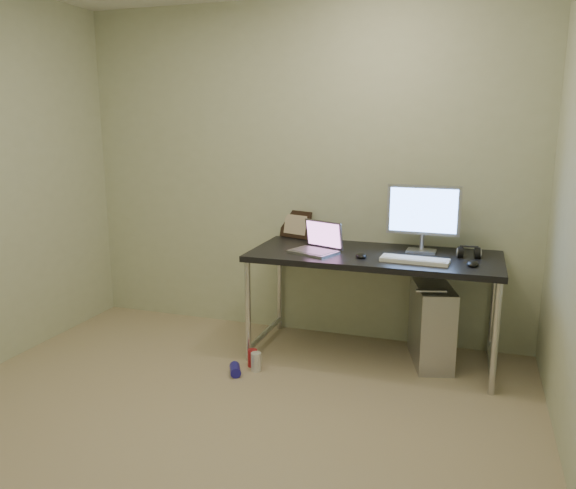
{
  "coord_description": "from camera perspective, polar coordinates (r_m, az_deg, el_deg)",
  "views": [
    {
      "loc": [
        1.26,
        -2.32,
        1.61
      ],
      "look_at": [
        0.14,
        1.03,
        0.85
      ],
      "focal_mm": 35.0,
      "sensor_mm": 36.0,
      "label": 1
    }
  ],
  "objects": [
    {
      "name": "mouse_right",
      "position": [
        3.66,
        18.26,
        -1.77
      ],
      "size": [
        0.08,
        0.12,
        0.04
      ],
      "primitive_type": "ellipsoid",
      "rotation": [
        0.0,
        0.0,
        -0.12
      ],
      "color": "black",
      "rests_on": "desk"
    },
    {
      "name": "can_blue",
      "position": [
        3.78,
        -5.39,
        -12.55
      ],
      "size": [
        0.12,
        0.14,
        0.07
      ],
      "primitive_type": "cylinder",
      "rotation": [
        1.57,
        0.0,
        0.48
      ],
      "color": "#211BA1",
      "rests_on": "ground"
    },
    {
      "name": "wall_back",
      "position": [
        4.28,
        1.23,
        7.31
      ],
      "size": [
        3.5,
        0.02,
        2.5
      ],
      "primitive_type": "cube",
      "color": "beige",
      "rests_on": "ground"
    },
    {
      "name": "desk",
      "position": [
        3.87,
        8.7,
        -1.99
      ],
      "size": [
        1.67,
        0.73,
        0.75
      ],
      "color": "black",
      "rests_on": "ground"
    },
    {
      "name": "tower_computer",
      "position": [
        3.99,
        14.36,
        -7.79
      ],
      "size": [
        0.36,
        0.57,
        0.58
      ],
      "rotation": [
        0.0,
        0.0,
        0.26
      ],
      "color": "#A9A9AE",
      "rests_on": "ground"
    },
    {
      "name": "webcam",
      "position": [
        4.16,
        3.66,
        1.4
      ],
      "size": [
        0.05,
        0.04,
        0.12
      ],
      "rotation": [
        0.0,
        0.0,
        -0.32
      ],
      "color": "silver",
      "rests_on": "desk"
    },
    {
      "name": "can_white",
      "position": [
        3.82,
        -3.26,
        -11.8
      ],
      "size": [
        0.07,
        0.07,
        0.13
      ],
      "primitive_type": "cylinder",
      "rotation": [
        0.0,
        0.0,
        0.05
      ],
      "color": "silver",
      "rests_on": "ground"
    },
    {
      "name": "mouse_left",
      "position": [
        3.73,
        7.45,
        -1.02
      ],
      "size": [
        0.1,
        0.13,
        0.04
      ],
      "primitive_type": "ellipsoid",
      "rotation": [
        0.0,
        0.0,
        0.26
      ],
      "color": "black",
      "rests_on": "desk"
    },
    {
      "name": "can_red",
      "position": [
        3.88,
        -3.63,
        -11.43
      ],
      "size": [
        0.07,
        0.07,
        0.12
      ],
      "primitive_type": "cylinder",
      "rotation": [
        0.0,
        0.0,
        -0.02
      ],
      "color": "#A81920",
      "rests_on": "ground"
    },
    {
      "name": "laptop",
      "position": [
        3.85,
        3.0,
        -0.04
      ],
      "size": [
        0.37,
        0.34,
        0.21
      ],
      "rotation": [
        0.0,
        0.0,
        -0.37
      ],
      "color": "#B5B6BE",
      "rests_on": "desk"
    },
    {
      "name": "monitor",
      "position": [
        3.92,
        13.58,
        3.11
      ],
      "size": [
        0.49,
        0.15,
        0.46
      ],
      "rotation": [
        0.0,
        0.0,
        -0.02
      ],
      "color": "#B5B6BE",
      "rests_on": "desk"
    },
    {
      "name": "picture_frame",
      "position": [
        4.31,
        0.79,
        2.06
      ],
      "size": [
        0.27,
        0.15,
        0.21
      ],
      "primitive_type": "cube",
      "rotation": [
        -0.21,
        0.0,
        -0.32
      ],
      "color": "black",
      "rests_on": "desk"
    },
    {
      "name": "keyboard",
      "position": [
        3.66,
        12.76,
        -1.56
      ],
      "size": [
        0.44,
        0.17,
        0.03
      ],
      "primitive_type": "cube",
      "rotation": [
        0.0,
        0.0,
        -0.07
      ],
      "color": "white",
      "rests_on": "desk"
    },
    {
      "name": "cable_b",
      "position": [
        4.19,
        15.24,
        -5.38
      ],
      "size": [
        0.02,
        0.11,
        0.71
      ],
      "primitive_type": "cylinder",
      "rotation": [
        0.14,
        0.0,
        0.09
      ],
      "color": "black",
      "rests_on": "ground"
    },
    {
      "name": "cable_a",
      "position": [
        4.21,
        14.05,
        -4.95
      ],
      "size": [
        0.01,
        0.16,
        0.69
      ],
      "primitive_type": "cylinder",
      "rotation": [
        0.21,
        0.0,
        0.0
      ],
      "color": "black",
      "rests_on": "ground"
    },
    {
      "name": "floor",
      "position": [
        3.1,
        -9.12,
        -19.4
      ],
      "size": [
        3.5,
        3.5,
        0.0
      ],
      "primitive_type": "plane",
      "color": "tan",
      "rests_on": "ground"
    },
    {
      "name": "headphones",
      "position": [
        3.88,
        17.88,
        -0.87
      ],
      "size": [
        0.15,
        0.09,
        0.1
      ],
      "rotation": [
        0.0,
        0.0,
        0.1
      ],
      "color": "black",
      "rests_on": "desk"
    }
  ]
}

